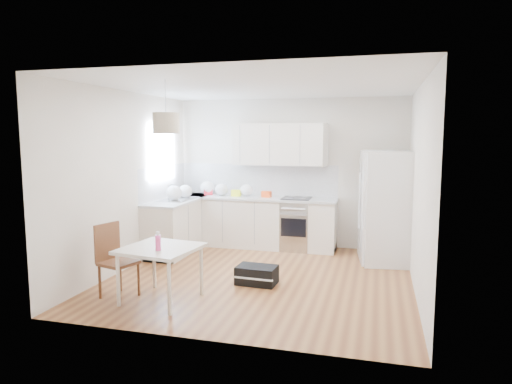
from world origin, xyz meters
TOP-DOWN VIEW (x-y plane):
  - floor at (0.00, 0.00)m, footprint 4.20×4.20m
  - ceiling at (0.00, 0.00)m, footprint 4.20×4.20m
  - wall_back at (0.00, 2.10)m, footprint 4.20×0.00m
  - wall_left at (-2.10, 0.00)m, footprint 0.00×4.20m
  - wall_right at (2.10, 0.00)m, footprint 0.00×4.20m
  - window_glassblock at (-2.09, 1.15)m, footprint 0.02×1.00m
  - cabinets_back at (-0.60, 1.80)m, footprint 3.00×0.60m
  - cabinets_left at (-1.80, 1.20)m, footprint 0.60×1.80m
  - counter_back at (-0.60, 1.80)m, footprint 3.02×0.64m
  - counter_left at (-1.80, 1.20)m, footprint 0.64×1.82m
  - backsplash_back at (-0.60, 2.09)m, footprint 3.00×0.01m
  - backsplash_left at (-2.09, 1.20)m, footprint 0.01×1.80m
  - upper_cabinets at (-0.15, 1.94)m, footprint 1.70×0.32m
  - range_oven at (0.20, 1.80)m, footprint 0.50×0.61m
  - sink at (-1.80, 1.15)m, footprint 0.50×0.80m
  - refrigerator at (1.73, 1.35)m, footprint 0.96×1.00m
  - dining_table at (-0.95, -1.20)m, footprint 0.97×0.97m
  - dining_chair at (-1.52, -1.22)m, footprint 0.49×0.49m
  - drink_bottle at (-0.90, -1.35)m, footprint 0.08×0.08m
  - gym_bag at (0.02, -0.27)m, footprint 0.56×0.39m
  - pendant_lamp at (-0.90, -1.07)m, footprint 0.38×0.38m
  - grocery_bag_a at (-1.53, 1.89)m, footprint 0.28×0.24m
  - grocery_bag_b at (-1.22, 1.81)m, footprint 0.25×0.21m
  - grocery_bag_c at (-0.75, 1.86)m, footprint 0.24×0.21m
  - grocery_bag_d at (-1.77, 1.40)m, footprint 0.25×0.21m
  - grocery_bag_e at (-1.82, 1.05)m, footprint 0.28×0.24m
  - snack_orange at (-0.36, 1.80)m, footprint 0.18×0.13m
  - snack_yellow at (-0.94, 1.81)m, footprint 0.19×0.13m
  - snack_red at (-1.50, 1.85)m, footprint 0.19×0.15m

SIDE VIEW (x-z plane):
  - floor at x=0.00m, z-range 0.00..0.00m
  - gym_bag at x=0.02m, z-range 0.00..0.25m
  - cabinets_back at x=-0.60m, z-range 0.00..0.88m
  - cabinets_left at x=-1.80m, z-range 0.00..0.88m
  - range_oven at x=0.20m, z-range 0.00..0.88m
  - dining_chair at x=-1.52m, z-range 0.00..0.93m
  - dining_table at x=-0.95m, z-range 0.27..0.94m
  - drink_bottle at x=-0.90m, z-range 0.68..0.90m
  - refrigerator at x=1.73m, z-range 0.00..1.80m
  - counter_back at x=-0.60m, z-range 0.88..0.92m
  - counter_left at x=-1.80m, z-range 0.88..0.92m
  - sink at x=-1.80m, z-range 0.84..0.99m
  - snack_red at x=-1.50m, z-range 0.92..1.03m
  - snack_orange at x=-0.36m, z-range 0.92..1.03m
  - snack_yellow at x=-0.94m, z-range 0.92..1.04m
  - grocery_bag_c at x=-0.75m, z-range 0.92..1.14m
  - grocery_bag_b at x=-1.22m, z-range 0.92..1.14m
  - grocery_bag_d at x=-1.77m, z-range 0.92..1.15m
  - grocery_bag_e at x=-1.82m, z-range 0.92..1.17m
  - grocery_bag_a at x=-1.53m, z-range 0.92..1.17m
  - backsplash_back at x=-0.60m, z-range 0.92..1.50m
  - backsplash_left at x=-2.09m, z-range 0.92..1.50m
  - wall_back at x=0.00m, z-range -0.75..3.45m
  - wall_left at x=-2.10m, z-range -0.75..3.45m
  - wall_right at x=2.10m, z-range -0.75..3.45m
  - window_glassblock at x=-2.09m, z-range 1.25..2.25m
  - upper_cabinets at x=-0.15m, z-range 1.50..2.25m
  - pendant_lamp at x=-0.90m, z-range 2.06..2.30m
  - ceiling at x=0.00m, z-range 2.70..2.70m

